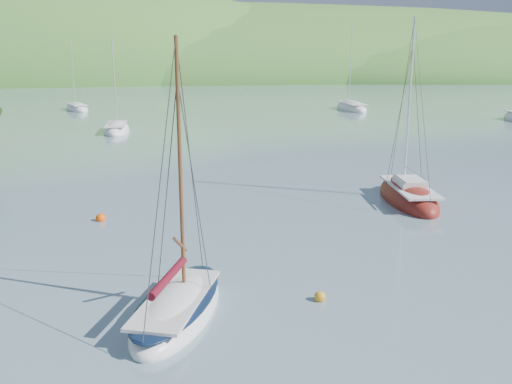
{
  "coord_description": "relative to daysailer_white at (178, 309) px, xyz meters",
  "views": [
    {
      "loc": [
        -4.18,
        -15.33,
        7.86
      ],
      "look_at": [
        -1.25,
        8.0,
        1.99
      ],
      "focal_mm": 40.0,
      "sensor_mm": 36.0,
      "label": 1
    }
  ],
  "objects": [
    {
      "name": "ground",
      "position": [
        4.57,
        -0.79,
        -0.21
      ],
      "size": [
        700.0,
        700.0,
        0.0
      ],
      "primitive_type": "plane",
      "color": "slate",
      "rests_on": "ground"
    },
    {
      "name": "shoreline_hills",
      "position": [
        -5.09,
        171.64,
        -0.21
      ],
      "size": [
        690.0,
        135.0,
        56.0
      ],
      "color": "#346F2A",
      "rests_on": "ground"
    },
    {
      "name": "daysailer_white",
      "position": [
        0.0,
        0.0,
        0.0
      ],
      "size": [
        3.79,
        6.14,
        8.87
      ],
      "rotation": [
        0.0,
        0.0,
        -0.31
      ],
      "color": "white",
      "rests_on": "ground"
    },
    {
      "name": "sloop_red",
      "position": [
        12.13,
        12.08,
        -0.0
      ],
      "size": [
        2.94,
        7.18,
        10.38
      ],
      "rotation": [
        0.0,
        0.0,
        -0.08
      ],
      "color": "maroon",
      "rests_on": "ground"
    },
    {
      "name": "distant_sloop_a",
      "position": [
        -6.28,
        41.04,
        -0.04
      ],
      "size": [
        2.66,
        6.98,
        9.85
      ],
      "rotation": [
        0.0,
        0.0,
        0.03
      ],
      "color": "white",
      "rests_on": "ground"
    },
    {
      "name": "distant_sloop_b",
      "position": [
        22.75,
        58.75,
        -0.01
      ],
      "size": [
        3.41,
        8.49,
        11.89
      ],
      "rotation": [
        0.0,
        0.0,
        0.06
      ],
      "color": "white",
      "rests_on": "ground"
    },
    {
      "name": "distant_sloop_c",
      "position": [
        -13.87,
        63.03,
        -0.04
      ],
      "size": [
        4.85,
        7.3,
        9.84
      ],
      "rotation": [
        0.0,
        0.0,
        0.39
      ],
      "color": "white",
      "rests_on": "ground"
    },
    {
      "name": "mooring_buoys",
      "position": [
        6.51,
        6.74,
        -0.09
      ],
      "size": [
        23.2,
        10.38,
        0.46
      ],
      "color": "orange",
      "rests_on": "ground"
    }
  ]
}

